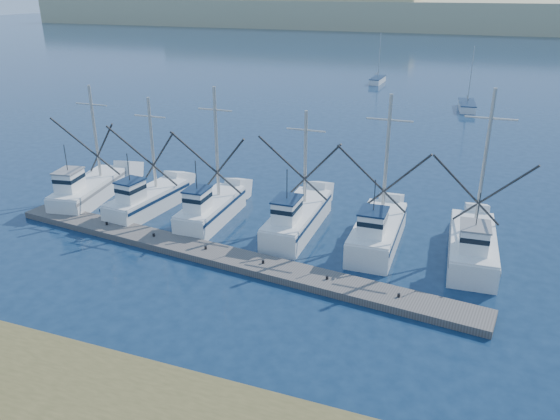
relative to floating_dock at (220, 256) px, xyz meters
The scene contains 6 objects.
ground 9.18m from the floating_dock, 45.41° to the right, with size 500.00×500.00×0.00m, color #0D223C.
floating_dock is the anchor object (origin of this frame).
dune_ridge 203.62m from the floating_dock, 88.19° to the left, with size 360.00×60.00×10.00m, color tan.
trawler_fleet 5.11m from the floating_dock, 80.35° to the left, with size 31.28×8.51×10.03m.
sailboat_near 51.39m from the floating_dock, 77.03° to the left, with size 2.61×6.27×8.10m.
sailboat_far 66.94m from the floating_dock, 93.20° to the left, with size 1.76×5.84×8.10m.
Camera 1 is at (7.32, -19.63, 15.31)m, focal length 35.00 mm.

